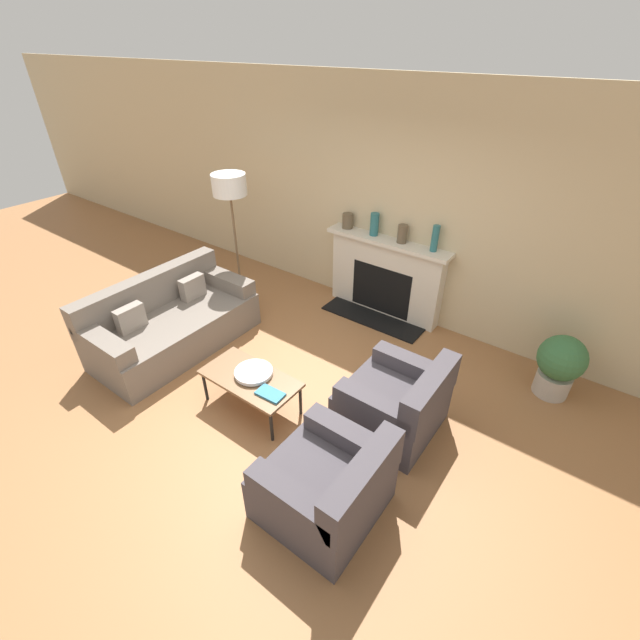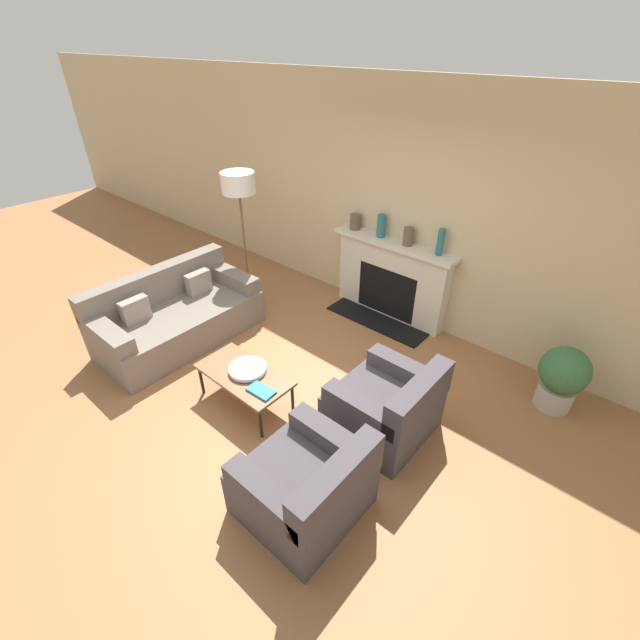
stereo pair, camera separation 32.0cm
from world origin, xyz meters
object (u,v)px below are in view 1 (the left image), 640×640
mantel_vase_center_left (374,224)px  potted_plant (560,364)px  mantel_vase_left (348,221)px  armchair_near (327,486)px  mantel_vase_center_right (402,234)px  mantel_vase_right (435,238)px  book (270,394)px  bowl (254,372)px  floor_lamp (230,195)px  armchair_far (396,403)px  coffee_table (250,380)px  fireplace (385,278)px  couch (172,323)px

mantel_vase_center_left → potted_plant: size_ratio=0.41×
mantel_vase_left → mantel_vase_center_left: mantel_vase_center_left is taller
mantel_vase_left → potted_plant: bearing=-7.4°
armchair_near → mantel_vase_center_right: (-0.97, 2.91, 0.88)m
mantel_vase_left → mantel_vase_center_left: bearing=0.0°
armchair_near → mantel_vase_right: (-0.54, 2.91, 0.92)m
mantel_vase_center_right → book: bearing=-89.9°
bowl → potted_plant: bearing=39.7°
potted_plant → mantel_vase_right: bearing=167.4°
floor_lamp → mantel_vase_center_left: (1.57, 0.95, -0.32)m
floor_lamp → armchair_far: bearing=-16.1°
coffee_table → mantel_vase_right: size_ratio=3.15×
bowl → armchair_near: bearing=-22.7°
floor_lamp → mantel_vase_left: 1.55m
armchair_far → mantel_vase_center_right: mantel_vase_center_right is taller
armchair_far → fireplace: bearing=-147.3°
mantel_vase_center_left → mantel_vase_center_right: 0.40m
fireplace → potted_plant: size_ratio=2.38×
coffee_table → book: bearing=-11.1°
couch → mantel_vase_left: mantel_vase_left is taller
couch → mantel_vase_left: bearing=-25.4°
armchair_near → mantel_vase_left: (-1.77, 2.91, 0.86)m
armchair_near → mantel_vase_right: 3.10m
armchair_near → book: 1.06m
mantel_vase_center_right → armchair_near: bearing=-71.6°
mantel_vase_right → mantel_vase_center_right: bearing=180.0°
fireplace → floor_lamp: size_ratio=0.94×
armchair_near → mantel_vase_center_left: 3.34m
book → mantel_vase_left: mantel_vase_left is taller
armchair_near → couch: bearing=-103.9°
mantel_vase_left → armchair_far: bearing=-45.3°
armchair_near → potted_plant: size_ratio=1.24×
floor_lamp → mantel_vase_left: size_ratio=9.05×
armchair_far → bowl: size_ratio=2.31×
bowl → mantel_vase_left: size_ratio=1.93×
fireplace → potted_plant: fireplace is taller
fireplace → armchair_near: bearing=-68.5°
armchair_near → mantel_vase_right: bearing=-169.4°
armchair_near → book: (-0.96, 0.42, 0.10)m
mantel_vase_left → mantel_vase_center_right: mantel_vase_center_right is taller
couch → coffee_table: (1.53, -0.21, 0.05)m
book → potted_plant: 2.97m
fireplace → coffee_table: bearing=-93.5°
couch → fireplace: bearing=-37.4°
mantel_vase_center_left → coffee_table: bearing=-88.2°
book → mantel_vase_center_left: bearing=95.8°
mantel_vase_center_right → mantel_vase_right: 0.42m
couch → coffee_table: 1.55m
mantel_vase_left → bowl: bearing=-78.4°
couch → mantel_vase_right: 3.30m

